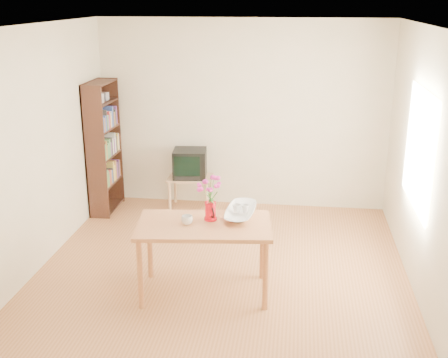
# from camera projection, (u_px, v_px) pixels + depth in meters

# --- Properties ---
(room) EXTENTS (4.50, 4.50, 4.50)m
(room) POSITION_uv_depth(u_px,v_px,m) (223.00, 160.00, 5.64)
(room) COLOR #975D35
(room) RESTS_ON ground
(table) EXTENTS (1.39, 0.89, 0.75)m
(table) POSITION_uv_depth(u_px,v_px,m) (204.00, 232.00, 5.51)
(table) COLOR #AB653A
(table) RESTS_ON ground
(tv_stand) EXTENTS (0.60, 0.45, 0.46)m
(tv_stand) POSITION_uv_depth(u_px,v_px,m) (190.00, 182.00, 7.87)
(tv_stand) COLOR tan
(tv_stand) RESTS_ON ground
(bookshelf) EXTENTS (0.28, 0.70, 1.80)m
(bookshelf) POSITION_uv_depth(u_px,v_px,m) (104.00, 152.00, 7.66)
(bookshelf) COLOR black
(bookshelf) RESTS_ON ground
(pitcher) EXTENTS (0.13, 0.20, 0.19)m
(pitcher) POSITION_uv_depth(u_px,v_px,m) (211.00, 212.00, 5.56)
(pitcher) COLOR red
(pitcher) RESTS_ON table
(flowers) EXTENTS (0.21, 0.21, 0.30)m
(flowers) POSITION_uv_depth(u_px,v_px,m) (210.00, 189.00, 5.48)
(flowers) COLOR #D832A8
(flowers) RESTS_ON pitcher
(mug) EXTENTS (0.15, 0.15, 0.09)m
(mug) POSITION_uv_depth(u_px,v_px,m) (187.00, 220.00, 5.46)
(mug) COLOR white
(mug) RESTS_ON table
(bowl) EXTENTS (0.46, 0.46, 0.40)m
(bowl) POSITION_uv_depth(u_px,v_px,m) (241.00, 197.00, 5.63)
(bowl) COLOR white
(bowl) RESTS_ON table
(teacup_a) EXTENTS (0.09, 0.09, 0.07)m
(teacup_a) POSITION_uv_depth(u_px,v_px,m) (237.00, 200.00, 5.65)
(teacup_a) COLOR white
(teacup_a) RESTS_ON bowl
(teacup_b) EXTENTS (0.10, 0.10, 0.07)m
(teacup_b) POSITION_uv_depth(u_px,v_px,m) (245.00, 200.00, 5.66)
(teacup_b) COLOR white
(teacup_b) RESTS_ON bowl
(television) EXTENTS (0.49, 0.46, 0.39)m
(television) POSITION_uv_depth(u_px,v_px,m) (190.00, 163.00, 7.79)
(television) COLOR black
(television) RESTS_ON tv_stand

